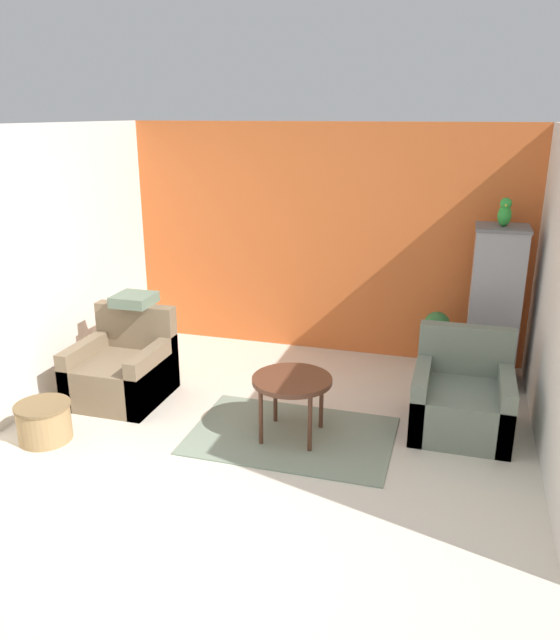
{
  "coord_description": "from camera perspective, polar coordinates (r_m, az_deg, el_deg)",
  "views": [
    {
      "loc": [
        1.42,
        -3.19,
        2.54
      ],
      "look_at": [
        0.0,
        1.63,
        0.86
      ],
      "focal_mm": 35.0,
      "sensor_mm": 36.0,
      "label": 1
    }
  ],
  "objects": [
    {
      "name": "ground_plane",
      "position": [
        4.31,
        -6.44,
        -17.68
      ],
      "size": [
        20.0,
        20.0,
        0.0
      ],
      "primitive_type": "plane",
      "color": "beige",
      "rests_on": "ground"
    },
    {
      "name": "wall_back_accent",
      "position": [
        6.77,
        4.01,
        7.25
      ],
      "size": [
        4.4,
        0.06,
        2.45
      ],
      "color": "orange",
      "rests_on": "ground_plane"
    },
    {
      "name": "wall_left",
      "position": [
        6.15,
        -19.87,
        5.06
      ],
      "size": [
        0.06,
        3.27,
        2.45
      ],
      "color": "silver",
      "rests_on": "ground_plane"
    },
    {
      "name": "area_rug",
      "position": [
        5.23,
        1.07,
        -10.5
      ],
      "size": [
        1.65,
        1.11,
        0.01
      ],
      "color": "gray",
      "rests_on": "ground_plane"
    },
    {
      "name": "coffee_table",
      "position": [
        5.02,
        1.1,
        -5.87
      ],
      "size": [
        0.65,
        0.65,
        0.52
      ],
      "color": "#512D1E",
      "rests_on": "ground_plane"
    },
    {
      "name": "armchair_left",
      "position": [
        5.97,
        -14.17,
        -4.52
      ],
      "size": [
        0.79,
        0.82,
        0.81
      ],
      "color": "#7A664C",
      "rests_on": "ground_plane"
    },
    {
      "name": "armchair_right",
      "position": [
        5.44,
        16.27,
        -7.04
      ],
      "size": [
        0.79,
        0.82,
        0.81
      ],
      "color": "slate",
      "rests_on": "ground_plane"
    },
    {
      "name": "birdcage",
      "position": [
        6.29,
        18.98,
        1.09
      ],
      "size": [
        0.5,
        0.5,
        1.55
      ],
      "color": "slate",
      "rests_on": "ground_plane"
    },
    {
      "name": "parrot",
      "position": [
        6.1,
        19.86,
        9.19
      ],
      "size": [
        0.12,
        0.22,
        0.27
      ],
      "color": "green",
      "rests_on": "birdcage"
    },
    {
      "name": "potted_plant",
      "position": [
        6.54,
        14.03,
        -1.71
      ],
      "size": [
        0.29,
        0.27,
        0.63
      ],
      "color": "beige",
      "rests_on": "ground_plane"
    },
    {
      "name": "wicker_basket",
      "position": [
        5.45,
        -20.77,
        -8.6
      ],
      "size": [
        0.44,
        0.44,
        0.32
      ],
      "color": "#A37F51",
      "rests_on": "ground_plane"
    },
    {
      "name": "throw_pillow",
      "position": [
        6.02,
        -13.2,
        1.83
      ],
      "size": [
        0.35,
        0.35,
        0.1
      ],
      "color": "slate",
      "rests_on": "armchair_left"
    }
  ]
}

